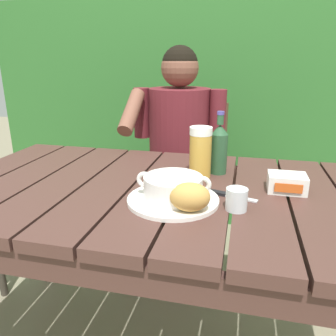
# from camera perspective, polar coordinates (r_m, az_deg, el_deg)

# --- Properties ---
(dining_table) EXTENTS (1.48, 0.83, 0.75)m
(dining_table) POSITION_cam_1_polar(r_m,az_deg,el_deg) (1.13, -1.76, -7.33)
(dining_table) COLOR #4A2E27
(dining_table) RESTS_ON ground_plane
(hedge_backdrop) EXTENTS (3.09, 0.82, 1.92)m
(hedge_backdrop) POSITION_cam_1_polar(r_m,az_deg,el_deg) (2.54, 10.00, 11.62)
(hedge_backdrop) COLOR #2F692C
(hedge_backdrop) RESTS_ON ground_plane
(chair_near_diner) EXTENTS (0.47, 0.42, 0.91)m
(chair_near_diner) POSITION_cam_1_polar(r_m,az_deg,el_deg) (1.99, 2.74, -1.99)
(chair_near_diner) COLOR #4A3523
(chair_near_diner) RESTS_ON ground_plane
(person_eating) EXTENTS (0.48, 0.47, 1.22)m
(person_eating) POSITION_cam_1_polar(r_m,az_deg,el_deg) (1.73, 1.58, 3.85)
(person_eating) COLOR maroon
(person_eating) RESTS_ON ground_plane
(serving_plate) EXTENTS (0.27, 0.27, 0.01)m
(serving_plate) POSITION_cam_1_polar(r_m,az_deg,el_deg) (0.98, 0.89, -5.53)
(serving_plate) COLOR white
(serving_plate) RESTS_ON dining_table
(soup_bowl) EXTENTS (0.22, 0.17, 0.08)m
(soup_bowl) POSITION_cam_1_polar(r_m,az_deg,el_deg) (0.96, 0.90, -3.28)
(soup_bowl) COLOR white
(soup_bowl) RESTS_ON serving_plate
(bread_roll) EXTENTS (0.12, 0.10, 0.08)m
(bread_roll) POSITION_cam_1_polar(r_m,az_deg,el_deg) (0.88, 3.84, -5.05)
(bread_roll) COLOR #C79246
(bread_roll) RESTS_ON serving_plate
(beer_glass) EXTENTS (0.08, 0.08, 0.18)m
(beer_glass) POSITION_cam_1_polar(r_m,az_deg,el_deg) (1.17, 5.67, 2.79)
(beer_glass) COLOR gold
(beer_glass) RESTS_ON dining_table
(beer_bottle) EXTENTS (0.06, 0.06, 0.23)m
(beer_bottle) POSITION_cam_1_polar(r_m,az_deg,el_deg) (1.21, 8.88, 3.46)
(beer_bottle) COLOR #295031
(beer_bottle) RESTS_ON dining_table
(water_glass_small) EXTENTS (0.06, 0.06, 0.06)m
(water_glass_small) POSITION_cam_1_polar(r_m,az_deg,el_deg) (0.93, 11.87, -5.36)
(water_glass_small) COLOR silver
(water_glass_small) RESTS_ON dining_table
(butter_tub) EXTENTS (0.12, 0.09, 0.06)m
(butter_tub) POSITION_cam_1_polar(r_m,az_deg,el_deg) (1.11, 20.01, -2.45)
(butter_tub) COLOR white
(butter_tub) RESTS_ON dining_table
(table_knife) EXTENTS (0.16, 0.07, 0.01)m
(table_knife) POSITION_cam_1_polar(r_m,az_deg,el_deg) (1.03, 9.96, -4.59)
(table_knife) COLOR silver
(table_knife) RESTS_ON dining_table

